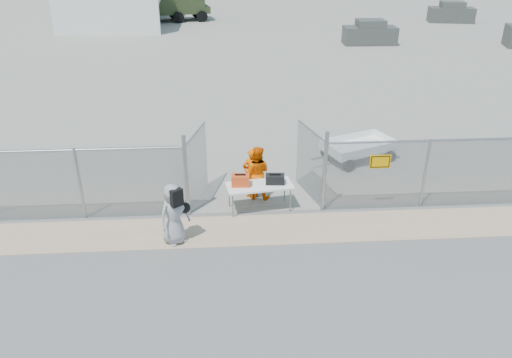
{
  "coord_description": "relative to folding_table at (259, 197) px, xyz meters",
  "views": [
    {
      "loc": [
        -0.86,
        -10.87,
        7.51
      ],
      "look_at": [
        0.0,
        2.0,
        1.1
      ],
      "focal_mm": 35.0,
      "sensor_mm": 36.0,
      "label": 1
    }
  ],
  "objects": [
    {
      "name": "dirt_strip",
      "position": [
        -0.11,
        -1.16,
        -0.41
      ],
      "size": [
        44.0,
        1.6,
        0.01
      ],
      "primitive_type": "cube",
      "color": "tan",
      "rests_on": "ground"
    },
    {
      "name": "black_duffel",
      "position": [
        0.46,
        0.08,
        0.55
      ],
      "size": [
        0.58,
        0.37,
        0.27
      ],
      "primitive_type": "cube",
      "rotation": [
        0.0,
        0.0,
        -0.09
      ],
      "color": "black",
      "rests_on": "folding_table"
    },
    {
      "name": "parked_vehicle_near",
      "position": [
        9.92,
        24.01,
        0.45
      ],
      "size": [
        3.86,
        1.83,
        1.73
      ],
      "primitive_type": null,
      "rotation": [
        0.0,
        0.0,
        -0.03
      ],
      "color": "#414440",
      "rests_on": "ground"
    },
    {
      "name": "security_worker_right",
      "position": [
        -0.03,
        0.76,
        0.45
      ],
      "size": [
        0.97,
        0.84,
        1.72
      ],
      "primitive_type": "imported",
      "rotation": [
        0.0,
        0.0,
        2.88
      ],
      "color": "#E95A00",
      "rests_on": "ground"
    },
    {
      "name": "ground",
      "position": [
        -0.11,
        -2.16,
        -0.41
      ],
      "size": [
        160.0,
        160.0,
        0.0
      ],
      "primitive_type": "plane",
      "color": "#595959"
    },
    {
      "name": "security_worker_left",
      "position": [
        -0.18,
        0.84,
        0.4
      ],
      "size": [
        0.62,
        0.44,
        1.62
      ],
      "primitive_type": "imported",
      "rotation": [
        0.0,
        0.0,
        3.23
      ],
      "color": "#E95A00",
      "rests_on": "ground"
    },
    {
      "name": "visitor",
      "position": [
        -2.37,
        -1.61,
        0.45
      ],
      "size": [
        1.0,
        0.95,
        1.72
      ],
      "primitive_type": "imported",
      "rotation": [
        0.0,
        0.0,
        0.65
      ],
      "color": "gray",
      "rests_on": "ground"
    },
    {
      "name": "folding_table",
      "position": [
        0.0,
        0.0,
        0.0
      ],
      "size": [
        2.04,
        1.08,
        0.83
      ],
      "primitive_type": null,
      "rotation": [
        0.0,
        0.0,
        0.14
      ],
      "color": "white",
      "rests_on": "ground"
    },
    {
      "name": "chain_link_fence",
      "position": [
        -0.11,
        -0.16,
        0.69
      ],
      "size": [
        40.0,
        0.2,
        2.2
      ],
      "primitive_type": null,
      "color": "gray",
      "rests_on": "ground"
    },
    {
      "name": "tarmac_inside",
      "position": [
        -0.11,
        39.84,
        -0.41
      ],
      "size": [
        160.0,
        80.0,
        0.01
      ],
      "primitive_type": "cube",
      "color": "gray",
      "rests_on": "ground"
    },
    {
      "name": "military_truck",
      "position": [
        -5.37,
        35.78,
        1.14
      ],
      "size": [
        6.87,
        3.82,
        3.1
      ],
      "primitive_type": null,
      "rotation": [
        0.0,
        0.0,
        0.23
      ],
      "color": "#2C3A1D",
      "rests_on": "ground"
    },
    {
      "name": "parked_vehicle_mid",
      "position": [
        20.11,
        33.4,
        0.48
      ],
      "size": [
        4.24,
        2.54,
        1.79
      ],
      "primitive_type": null,
      "rotation": [
        0.0,
        0.0,
        -0.2
      ],
      "color": "#414440",
      "rests_on": "ground"
    },
    {
      "name": "utility_trailer",
      "position": [
        3.86,
        3.42,
        -0.02
      ],
      "size": [
        3.67,
        2.81,
        0.79
      ],
      "primitive_type": null,
      "rotation": [
        0.0,
        0.0,
        0.39
      ],
      "color": "white",
      "rests_on": "ground"
    },
    {
      "name": "orange_bag",
      "position": [
        -0.56,
        0.01,
        0.58
      ],
      "size": [
        0.54,
        0.37,
        0.33
      ],
      "primitive_type": "cube",
      "rotation": [
        0.0,
        0.0,
        -0.05
      ],
      "color": "#E04818",
      "rests_on": "folding_table"
    }
  ]
}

